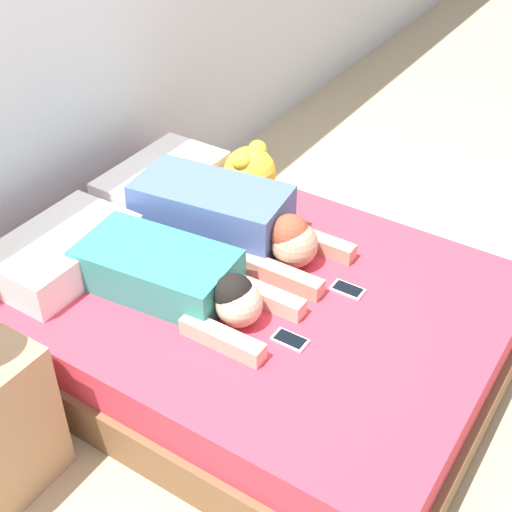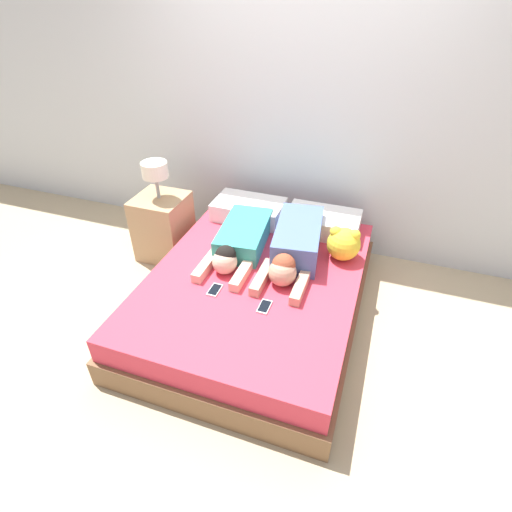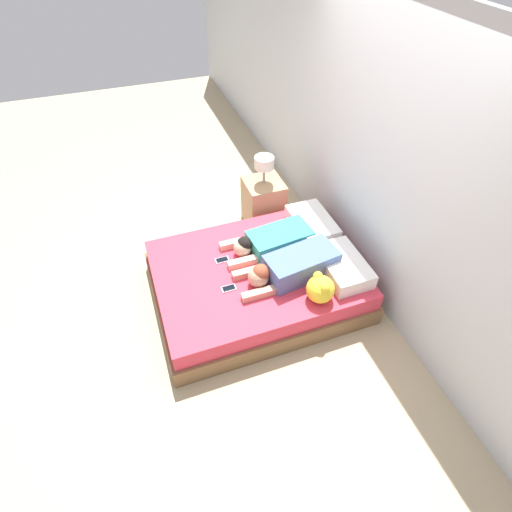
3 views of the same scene
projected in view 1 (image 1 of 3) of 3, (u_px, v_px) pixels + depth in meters
The scene contains 10 objects.
ground_plane at pixel (256, 353), 3.11m from camera, with size 12.00×12.00×0.00m, color tan.
wall_back at pixel (15, 7), 2.82m from camera, with size 12.00×0.06×2.60m.
bed at pixel (256, 321), 3.00m from camera, with size 1.52×1.97×0.38m.
pillow_head_left at pixel (62, 251), 2.93m from camera, with size 0.60×0.37×0.16m.
pillow_head_right at pixel (163, 182), 3.37m from camera, with size 0.60×0.37×0.16m.
person_left at pixel (177, 278), 2.78m from camera, with size 0.40×0.91×0.21m.
person_right at pixel (230, 217), 3.07m from camera, with size 0.42×0.98×0.24m.
cell_phone_left at pixel (290, 340), 2.62m from camera, with size 0.07×0.13×0.01m.
cell_phone_right at pixel (348, 289), 2.85m from camera, with size 0.07×0.13×0.01m.
plush_toy at pixel (250, 172), 3.34m from camera, with size 0.25×0.25×0.26m.
Camera 1 is at (-1.86, -1.21, 2.22)m, focal length 50.00 mm.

